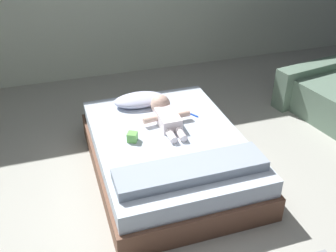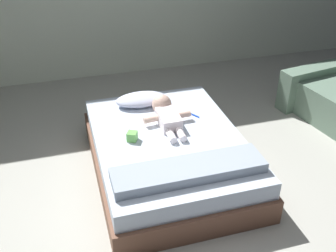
{
  "view_description": "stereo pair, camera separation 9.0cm",
  "coord_description": "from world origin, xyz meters",
  "px_view_note": "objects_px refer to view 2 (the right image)",
  "views": [
    {
      "loc": [
        -0.8,
        -2.1,
        2.26
      ],
      "look_at": [
        0.09,
        0.64,
        0.48
      ],
      "focal_mm": 41.96,
      "sensor_mm": 36.0,
      "label": 1
    },
    {
      "loc": [
        -0.71,
        -2.13,
        2.26
      ],
      "look_at": [
        0.09,
        0.64,
        0.48
      ],
      "focal_mm": 41.96,
      "sensor_mm": 36.0,
      "label": 2
    }
  ],
  "objects_px": {
    "baby": "(166,114)",
    "toy_block": "(132,136)",
    "toothbrush": "(193,114)",
    "bed": "(168,154)",
    "pillow": "(141,99)"
  },
  "relations": [
    {
      "from": "pillow",
      "to": "baby",
      "type": "distance_m",
      "value": 0.41
    },
    {
      "from": "bed",
      "to": "baby",
      "type": "height_order",
      "value": "baby"
    },
    {
      "from": "baby",
      "to": "toy_block",
      "type": "relative_size",
      "value": 5.87
    },
    {
      "from": "pillow",
      "to": "baby",
      "type": "bearing_deg",
      "value": -68.7
    },
    {
      "from": "pillow",
      "to": "toothbrush",
      "type": "xyz_separation_m",
      "value": [
        0.42,
        -0.35,
        -0.05
      ]
    },
    {
      "from": "bed",
      "to": "toy_block",
      "type": "distance_m",
      "value": 0.39
    },
    {
      "from": "baby",
      "to": "toy_block",
      "type": "height_order",
      "value": "baby"
    },
    {
      "from": "bed",
      "to": "pillow",
      "type": "height_order",
      "value": "pillow"
    },
    {
      "from": "baby",
      "to": "bed",
      "type": "bearing_deg",
      "value": -102.35
    },
    {
      "from": "toy_block",
      "to": "toothbrush",
      "type": "bearing_deg",
      "value": 22.22
    },
    {
      "from": "pillow",
      "to": "toothbrush",
      "type": "bearing_deg",
      "value": -40.13
    },
    {
      "from": "baby",
      "to": "toothbrush",
      "type": "height_order",
      "value": "baby"
    },
    {
      "from": "baby",
      "to": "toothbrush",
      "type": "bearing_deg",
      "value": 5.34
    },
    {
      "from": "toothbrush",
      "to": "bed",
      "type": "bearing_deg",
      "value": -139.43
    },
    {
      "from": "baby",
      "to": "toy_block",
      "type": "bearing_deg",
      "value": -147.43
    }
  ]
}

